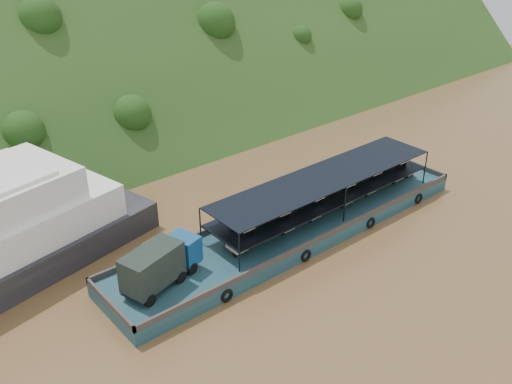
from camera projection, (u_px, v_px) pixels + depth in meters
ground at (295, 229)px, 50.48m from camera, size 160.00×160.00×0.00m
hillside at (107, 119)px, 74.90m from camera, size 140.00×39.60×39.60m
cargo_barge at (286, 228)px, 48.57m from camera, size 35.00×7.18×4.54m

